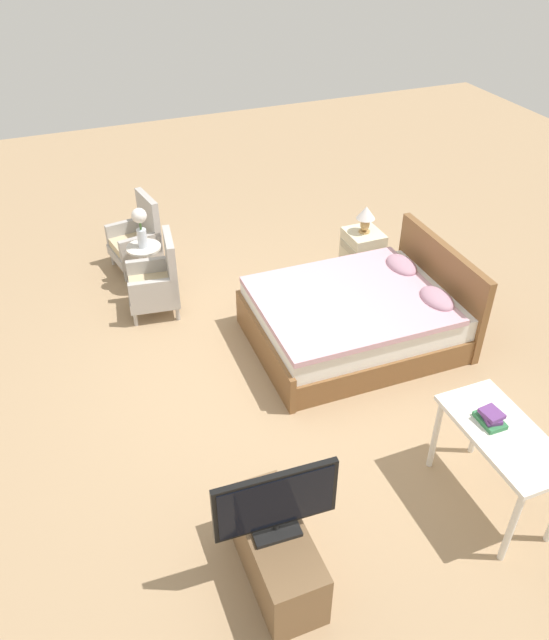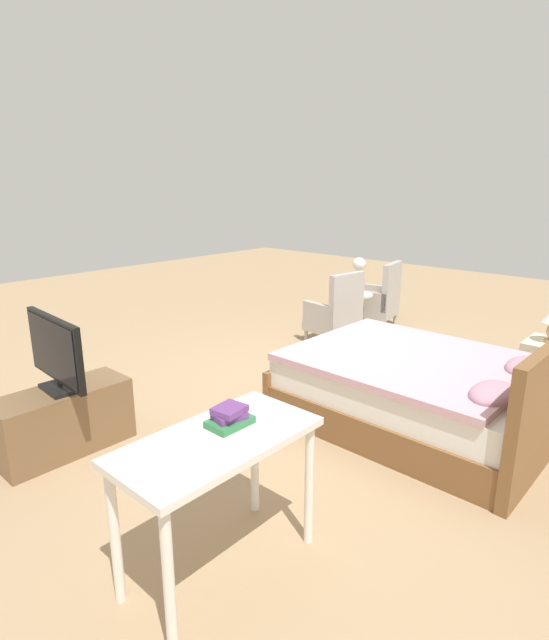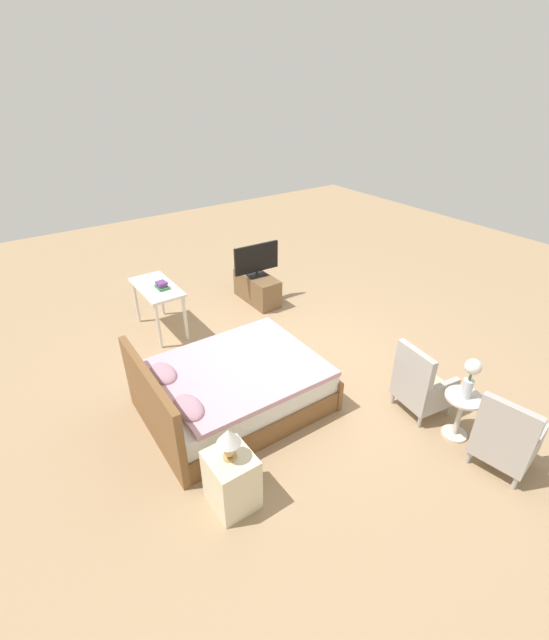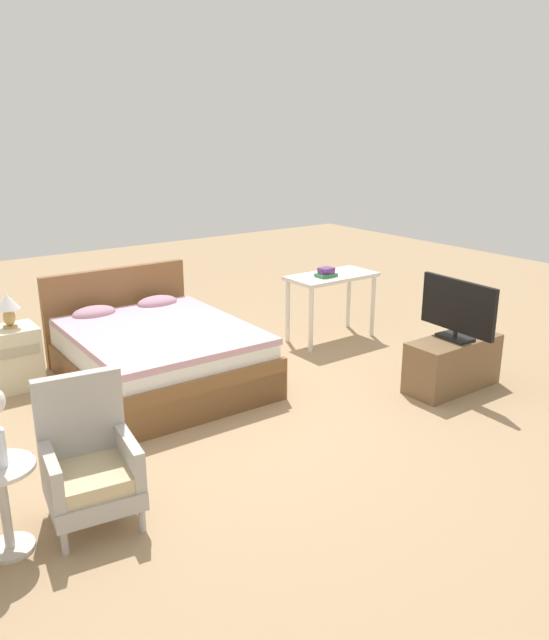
{
  "view_description": "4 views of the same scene",
  "coord_description": "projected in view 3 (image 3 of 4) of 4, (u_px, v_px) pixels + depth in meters",
  "views": [
    {
      "loc": [
        4.3,
        -1.7,
        4.09
      ],
      "look_at": [
        0.04,
        -0.01,
        0.74
      ],
      "focal_mm": 35.0,
      "sensor_mm": 36.0,
      "label": 1
    },
    {
      "loc": [
        3.42,
        2.71,
        1.97
      ],
      "look_at": [
        0.29,
        -0.13,
        0.8
      ],
      "focal_mm": 28.0,
      "sensor_mm": 36.0,
      "label": 2
    },
    {
      "loc": [
        -3.79,
        2.91,
        3.56
      ],
      "look_at": [
        0.03,
        0.22,
        0.84
      ],
      "focal_mm": 24.0,
      "sensor_mm": 36.0,
      "label": 3
    },
    {
      "loc": [
        -2.64,
        -4.21,
        2.38
      ],
      "look_at": [
        0.33,
        -0.13,
        0.82
      ],
      "focal_mm": 35.0,
      "sensor_mm": 36.0,
      "label": 4
    }
  ],
  "objects": [
    {
      "name": "flower_vase",
      "position": [
        471.0,
        375.0,
        4.41
      ],
      "size": [
        0.17,
        0.17,
        0.48
      ],
      "color": "silver",
      "rests_on": "side_table"
    },
    {
      "name": "tv_flatscreen",
      "position": [
        256.0,
        260.0,
        7.28
      ],
      "size": [
        0.22,
        0.83,
        0.56
      ],
      "color": "black",
      "rests_on": "tv_stand"
    },
    {
      "name": "table_lamp",
      "position": [
        229.0,
        440.0,
        3.68
      ],
      "size": [
        0.22,
        0.22,
        0.33
      ],
      "color": "tan",
      "rests_on": "nightstand"
    },
    {
      "name": "armchair_by_window_left",
      "position": [
        505.0,
        439.0,
        4.27
      ],
      "size": [
        0.62,
        0.62,
        0.92
      ],
      "color": "#ADA8A3",
      "rests_on": "ground_plane"
    },
    {
      "name": "nightstand",
      "position": [
        232.0,
        480.0,
        3.94
      ],
      "size": [
        0.44,
        0.41,
        0.59
      ],
      "color": "beige",
      "rests_on": "ground_plane"
    },
    {
      "name": "tv_stand",
      "position": [
        257.0,
        288.0,
        7.55
      ],
      "size": [
        0.96,
        0.4,
        0.49
      ],
      "color": "brown",
      "rests_on": "ground_plane"
    },
    {
      "name": "book_stack",
      "position": [
        162.0,
        286.0,
        6.33
      ],
      "size": [
        0.23,
        0.16,
        0.1
      ],
      "color": "#337A47",
      "rests_on": "vanity_desk"
    },
    {
      "name": "ground_plane",
      "position": [
        289.0,
        368.0,
        5.92
      ],
      "size": [
        16.0,
        16.0,
        0.0
      ],
      "primitive_type": "plane",
      "color": "#A38460"
    },
    {
      "name": "vanity_desk",
      "position": [
        157.0,
        293.0,
        6.48
      ],
      "size": [
        1.04,
        0.52,
        0.77
      ],
      "color": "silver",
      "rests_on": "ground_plane"
    },
    {
      "name": "armchair_by_window_right",
      "position": [
        421.0,
        385.0,
        5.0
      ],
      "size": [
        0.61,
        0.61,
        0.92
      ],
      "color": "#ADA8A3",
      "rests_on": "ground_plane"
    },
    {
      "name": "bed",
      "position": [
        231.0,
        388.0,
        5.08
      ],
      "size": [
        1.6,
        2.08,
        0.96
      ],
      "color": "brown",
      "rests_on": "ground_plane"
    },
    {
      "name": "side_table",
      "position": [
        460.0,
        411.0,
        4.66
      ],
      "size": [
        0.4,
        0.4,
        0.56
      ],
      "color": "beige",
      "rests_on": "ground_plane"
    }
  ]
}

